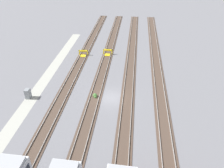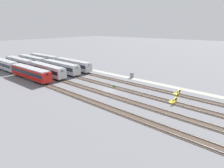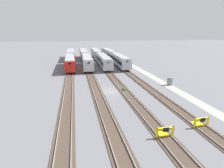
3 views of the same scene
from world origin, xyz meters
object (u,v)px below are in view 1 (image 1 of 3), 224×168
(weed_clump, at_px, (95,96))
(bumper_stop_near_inner_track, at_px, (108,53))
(electrical_cabinet, at_px, (28,94))
(bumper_stop_nearest_track, at_px, (83,53))

(weed_clump, bearing_deg, bumper_stop_near_inner_track, -179.94)
(electrical_cabinet, bearing_deg, bumper_stop_nearest_track, 162.03)
(bumper_stop_near_inner_track, bearing_deg, weed_clump, 0.06)
(bumper_stop_nearest_track, relative_size, weed_clump, 2.18)
(electrical_cabinet, xyz_separation_m, weed_clump, (-1.41, 10.32, -0.56))
(bumper_stop_nearest_track, distance_m, electrical_cabinet, 16.75)
(bumper_stop_nearest_track, distance_m, bumper_stop_near_inner_track, 5.25)
(bumper_stop_nearest_track, distance_m, weed_clump, 15.41)
(bumper_stop_near_inner_track, relative_size, weed_clump, 2.18)
(bumper_stop_near_inner_track, xyz_separation_m, electrical_cabinet, (16.97, -10.31, 0.29))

